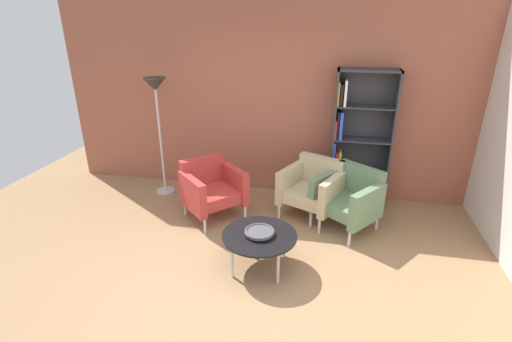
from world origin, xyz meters
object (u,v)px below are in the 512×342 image
Objects in this scene: floor_lamp_torchiere at (156,99)px; armchair_near_window at (211,188)px; decorative_bowl at (259,232)px; coffee_table_low at (259,237)px; bookshelf_tall at (355,142)px; armchair_spare_guest at (313,187)px; armchair_corner_red at (349,197)px.

armchair_near_window is at bearing -30.85° from floor_lamp_torchiere.
decorative_bowl is 2.57m from floor_lamp_torchiere.
coffee_table_low is 2.50× the size of decorative_bowl.
armchair_spare_guest is (-0.52, -0.56, -0.49)m from bookshelf_tall.
decorative_bowl is 1.35m from armchair_spare_guest.
coffee_table_low is 0.46× the size of floor_lamp_torchiere.
coffee_table_low is at bearing 180.00° from decorative_bowl.
armchair_spare_guest is 0.51m from armchair_corner_red.
armchair_spare_guest is 0.52× the size of floor_lamp_torchiere.
armchair_spare_guest reaches higher than coffee_table_low.
coffee_table_low is at bearing -118.72° from bookshelf_tall.
coffee_table_low is 0.84× the size of armchair_corner_red.
decorative_bowl reaches higher than coffee_table_low.
armchair_spare_guest is at bearing 69.19° from coffee_table_low.
armchair_near_window is at bearing 130.88° from decorative_bowl.
coffee_table_low is 0.84× the size of armchair_near_window.
bookshelf_tall is 1.09× the size of floor_lamp_torchiere.
armchair_corner_red is (1.79, 0.08, 0.00)m from armchair_near_window.
bookshelf_tall is 2.08× the size of armchair_spare_guest.
floor_lamp_torchiere reaches higher than armchair_corner_red.
coffee_table_low is at bearing -95.38° from armchair_near_window.
coffee_table_low is 1.29m from armchair_near_window.
coffee_table_low is 1.35m from armchair_spare_guest.
armchair_near_window and armchair_spare_guest have the same top height.
armchair_corner_red is at bearing 0.56° from armchair_spare_guest.
floor_lamp_torchiere is at bearing -153.03° from armchair_corner_red.
bookshelf_tall reaches higher than floor_lamp_torchiere.
armchair_near_window is at bearing 130.88° from coffee_table_low.
armchair_near_window is 1.51m from floor_lamp_torchiere.
decorative_bowl is at bearing -118.72° from bookshelf_tall.
armchair_corner_red is (0.46, -0.21, 0.00)m from armchair_spare_guest.
floor_lamp_torchiere reaches higher than coffee_table_low.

